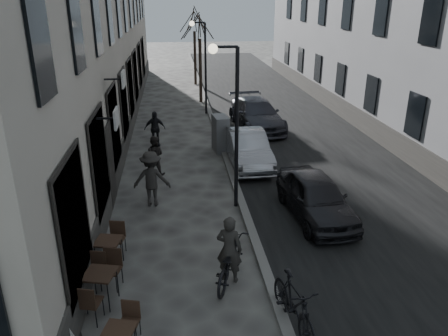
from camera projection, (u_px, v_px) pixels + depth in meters
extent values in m
cube|color=black|center=(280.00, 120.00, 23.79)|extent=(7.30, 60.00, 0.00)
cube|color=#65625E|center=(213.00, 121.00, 23.37)|extent=(0.25, 60.00, 0.12)
cylinder|color=black|center=(237.00, 132.00, 13.21)|extent=(0.12, 0.12, 5.00)
cylinder|color=black|center=(225.00, 47.00, 12.25)|extent=(0.70, 0.08, 0.08)
sphere|color=#FFF2CC|center=(213.00, 49.00, 12.23)|extent=(0.28, 0.28, 0.28)
cylinder|color=black|center=(206.00, 70.00, 24.29)|extent=(0.12, 0.12, 5.00)
cylinder|color=black|center=(198.00, 22.00, 23.34)|extent=(0.70, 0.08, 0.08)
sphere|color=#FFF2CC|center=(192.00, 24.00, 23.32)|extent=(0.28, 0.28, 0.28)
cylinder|color=black|center=(200.00, 71.00, 27.26)|extent=(0.20, 0.20, 3.90)
cylinder|color=black|center=(195.00, 58.00, 32.80)|extent=(0.20, 0.20, 3.90)
cube|color=black|center=(119.00, 331.00, 7.93)|extent=(0.68, 0.68, 0.04)
cylinder|color=black|center=(113.00, 335.00, 8.30)|extent=(0.02, 0.02, 0.65)
cube|color=black|center=(100.00, 274.00, 9.39)|extent=(0.78, 0.78, 0.04)
cylinder|color=black|center=(84.00, 296.00, 9.32)|extent=(0.02, 0.02, 0.75)
cylinder|color=black|center=(109.00, 298.00, 9.25)|extent=(0.02, 0.02, 0.75)
cylinder|color=black|center=(95.00, 280.00, 9.81)|extent=(0.02, 0.02, 0.75)
cylinder|color=black|center=(118.00, 282.00, 9.74)|extent=(0.02, 0.02, 0.75)
cube|color=black|center=(108.00, 241.00, 10.72)|extent=(0.72, 0.72, 0.04)
cylinder|color=black|center=(96.00, 259.00, 10.65)|extent=(0.02, 0.02, 0.71)
cylinder|color=black|center=(116.00, 260.00, 10.60)|extent=(0.02, 0.02, 0.71)
cylinder|color=black|center=(103.00, 248.00, 11.12)|extent=(0.02, 0.02, 0.71)
cylinder|color=black|center=(122.00, 249.00, 11.07)|extent=(0.02, 0.02, 0.71)
cube|color=silver|center=(68.00, 323.00, 8.25)|extent=(0.47, 0.69, 1.06)
cube|color=slate|center=(221.00, 134.00, 18.84)|extent=(0.69, 1.10, 1.56)
imported|color=black|center=(229.00, 261.00, 10.27)|extent=(1.37, 2.08, 1.03)
imported|color=#292724|center=(229.00, 249.00, 10.15)|extent=(0.72, 0.61, 1.69)
imported|color=#272422|center=(154.00, 155.00, 16.34)|extent=(0.86, 0.74, 1.52)
imported|color=#2A2725|center=(151.00, 179.00, 13.87)|extent=(1.23, 0.78, 1.83)
imported|color=black|center=(155.00, 129.00, 19.51)|extent=(0.98, 0.53, 1.59)
imported|color=black|center=(316.00, 197.00, 13.22)|extent=(1.83, 4.00, 1.33)
imported|color=#9D9FA5|center=(248.00, 148.00, 17.39)|extent=(1.52, 4.11, 1.34)
imported|color=#31323A|center=(256.00, 114.00, 22.17)|extent=(2.50, 5.19, 1.46)
imported|color=black|center=(294.00, 305.00, 8.72)|extent=(0.88, 2.02, 1.18)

